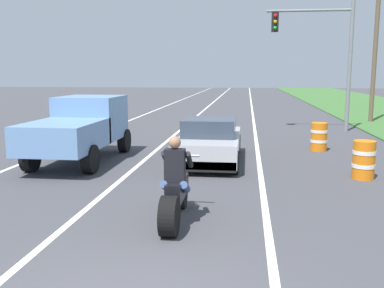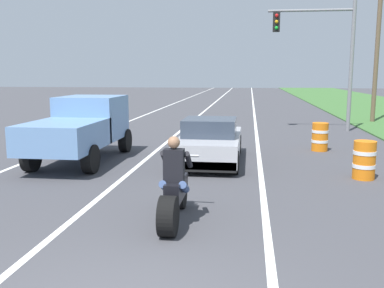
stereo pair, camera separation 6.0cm
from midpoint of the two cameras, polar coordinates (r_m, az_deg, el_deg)
lane_stripe_left_solid at (r=25.28m, az=-8.13°, el=3.05°), size 0.14×120.00×0.01m
lane_stripe_right_solid at (r=24.35m, az=8.43°, el=2.80°), size 0.14×120.00×0.01m
lane_stripe_centre_dashed at (r=24.56m, az=-0.01°, el=2.96°), size 0.14×120.00×0.01m
motorcycle_with_rider at (r=7.84m, az=-2.15°, el=-6.41°), size 0.70×2.21×1.62m
sports_car_silver at (r=13.31m, az=2.54°, el=0.27°), size 1.84×4.30×1.37m
pickup_truck_left_lane_light_blue at (r=13.83m, az=-14.26°, el=2.33°), size 2.02×4.80×1.98m
traffic_light_mast_near at (r=21.50m, az=17.37°, el=12.19°), size 3.98×0.34×6.00m
utility_pole_roadside at (r=26.20m, az=23.38°, el=12.09°), size 0.24×0.24×8.67m
construction_barrel_nearest at (r=12.05m, az=21.95°, el=-1.96°), size 0.58×0.58×1.00m
construction_barrel_mid at (r=15.94m, az=16.66°, el=0.93°), size 0.58×0.58×1.00m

